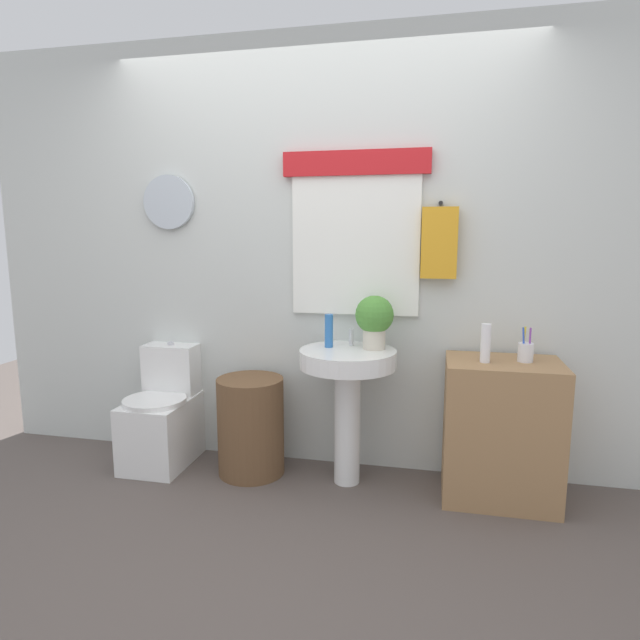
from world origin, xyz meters
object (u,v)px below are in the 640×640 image
Objects in this scene: laundry_hamper at (251,426)px; lotion_bottle at (486,343)px; potted_plant at (374,318)px; toothbrush_cup at (526,352)px; toilet at (163,418)px; pedestal_sink at (348,381)px; wooden_cabinet at (501,430)px; soap_bottle at (329,331)px.

lotion_bottle is at bearing -1.73° from laundry_hamper.
potted_plant reaches higher than toothbrush_cup.
toilet is 3.65× the size of lotion_bottle.
wooden_cabinet is at bearing -0.00° from pedestal_sink.
pedestal_sink reaches higher than laundry_hamper.
potted_plant reaches higher than lotion_bottle.
wooden_cabinet is at bearing -4.87° from potted_plant.
toothbrush_cup is at bearing 0.74° from laundry_hamper.
lotion_bottle is (1.92, -0.07, 0.58)m from toilet.
toothbrush_cup is (0.21, 0.06, -0.05)m from lotion_bottle.
toilet is 1.28× the size of laundry_hamper.
lotion_bottle is at bearing -159.16° from wooden_cabinet.
wooden_cabinet is at bearing 0.00° from laundry_hamper.
pedestal_sink is 0.87m from wooden_cabinet.
wooden_cabinet is 2.52× the size of potted_plant.
toothbrush_cup is (1.07, -0.03, -0.07)m from soap_bottle.
toilet is 2.03m from wooden_cabinet.
wooden_cabinet is at bearing -0.88° from toilet.
potted_plant is at bearing 1.25° from toilet.
potted_plant is (0.14, 0.06, 0.36)m from pedestal_sink.
potted_plant is 0.82m from toothbrush_cup.
pedestal_sink reaches higher than wooden_cabinet.
soap_bottle reaches higher than toothbrush_cup.
potted_plant is (0.26, 0.01, 0.08)m from soap_bottle.
potted_plant is at bearing 2.20° from soap_bottle.
toilet is at bearing 179.12° from wooden_cabinet.
soap_bottle is at bearing 157.38° from pedestal_sink.
toilet is at bearing 179.70° from toothbrush_cup.
soap_bottle is 0.63× the size of potted_plant.
soap_bottle is (1.06, 0.02, 0.60)m from toilet.
toilet is 1.23m from pedestal_sink.
potted_plant is 1.65× the size of toothbrush_cup.
lotion_bottle is (0.86, -0.09, -0.02)m from soap_bottle.
pedestal_sink is at bearing -156.80° from potted_plant.
soap_bottle is (0.47, 0.05, 0.59)m from laundry_hamper.
laundry_hamper is 1.62m from toothbrush_cup.
laundry_hamper is at bearing 180.00° from wooden_cabinet.
laundry_hamper is at bearing -2.99° from toilet.
soap_bottle reaches higher than toilet.
toothbrush_cup is at bearing 1.21° from pedestal_sink.
potted_plant is 0.61m from lotion_bottle.
lotion_bottle is at bearing -164.06° from toothbrush_cup.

